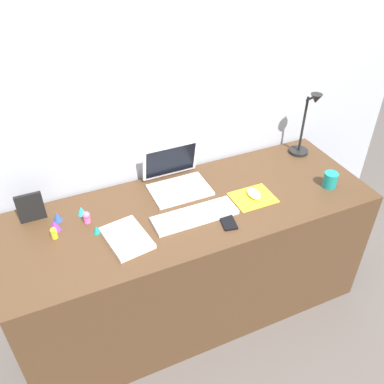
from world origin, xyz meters
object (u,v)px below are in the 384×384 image
at_px(mouse, 254,194).
at_px(cell_phone, 228,221).
at_px(coffee_mug, 330,180).
at_px(toy_figurine_pink, 87,217).
at_px(toy_figurine_purple, 55,225).
at_px(desk_lamp, 306,126).
at_px(picture_frame, 31,208).
at_px(toy_figurine_teal, 96,229).
at_px(laptop, 176,177).
at_px(toy_figurine_yellow, 54,233).
at_px(notebook_pad, 127,238).
at_px(keyboard, 195,216).
at_px(toy_figurine_cyan, 81,211).
at_px(toy_figurine_blue, 57,217).

height_order(mouse, cell_phone, mouse).
distance_m(coffee_mug, toy_figurine_pink, 1.24).
bearing_deg(toy_figurine_purple, desk_lamp, 3.09).
relative_size(picture_frame, toy_figurine_teal, 3.95).
bearing_deg(laptop, toy_figurine_teal, -157.65).
bearing_deg(toy_figurine_teal, mouse, -4.54).
bearing_deg(toy_figurine_yellow, mouse, -6.30).
distance_m(notebook_pad, picture_frame, 0.48).
distance_m(picture_frame, toy_figurine_pink, 0.26).
distance_m(notebook_pad, toy_figurine_teal, 0.15).
xyz_separation_m(cell_phone, notebook_pad, (-0.47, 0.08, 0.01)).
height_order(keyboard, desk_lamp, desk_lamp).
bearing_deg(toy_figurine_yellow, toy_figurine_purple, 77.36).
bearing_deg(toy_figurine_purple, toy_figurine_cyan, 24.65).
distance_m(notebook_pad, toy_figurine_yellow, 0.33).
bearing_deg(toy_figurine_pink, cell_phone, -23.74).
height_order(picture_frame, toy_figurine_yellow, picture_frame).
xyz_separation_m(mouse, toy_figurine_yellow, (-0.97, 0.11, 0.01)).
xyz_separation_m(desk_lamp, toy_figurine_purple, (-1.42, -0.08, -0.16)).
bearing_deg(laptop, notebook_pad, -140.60).
bearing_deg(laptop, toy_figurine_yellow, -167.15).
distance_m(toy_figurine_purple, toy_figurine_teal, 0.19).
height_order(toy_figurine_teal, toy_figurine_pink, toy_figurine_pink).
xyz_separation_m(coffee_mug, toy_figurine_blue, (-1.34, 0.30, -0.02)).
height_order(desk_lamp, toy_figurine_pink, desk_lamp).
height_order(keyboard, notebook_pad, same).
height_order(laptop, toy_figurine_purple, laptop).
bearing_deg(cell_phone, toy_figurine_purple, 170.75).
height_order(cell_phone, notebook_pad, notebook_pad).
bearing_deg(toy_figurine_purple, laptop, 8.57).
bearing_deg(toy_figurine_purple, mouse, -9.43).
relative_size(desk_lamp, coffee_mug, 4.79).
bearing_deg(cell_phone, coffee_mug, 13.63).
distance_m(notebook_pad, coffee_mug, 1.09).
xyz_separation_m(toy_figurine_purple, toy_figurine_blue, (0.02, 0.06, -0.00)).
xyz_separation_m(picture_frame, toy_figurine_purple, (0.08, -0.11, -0.05)).
bearing_deg(toy_figurine_pink, picture_frame, 152.19).
bearing_deg(cell_phone, mouse, 39.20).
bearing_deg(coffee_mug, toy_figurine_teal, 173.10).
relative_size(toy_figurine_purple, toy_figurine_teal, 1.41).
bearing_deg(toy_figurine_cyan, toy_figurine_purple, -155.35).
xyz_separation_m(coffee_mug, toy_figurine_yellow, (-1.38, 0.19, -0.01)).
distance_m(desk_lamp, toy_figurine_cyan, 1.29).
relative_size(laptop, toy_figurine_pink, 4.95).
bearing_deg(picture_frame, toy_figurine_pink, -27.81).
bearing_deg(toy_figurine_yellow, picture_frame, 112.92).
bearing_deg(toy_figurine_pink, mouse, -10.59).
bearing_deg(toy_figurine_cyan, toy_figurine_blue, 179.56).
bearing_deg(mouse, desk_lamp, 27.00).
bearing_deg(toy_figurine_teal, keyboard, -10.68).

